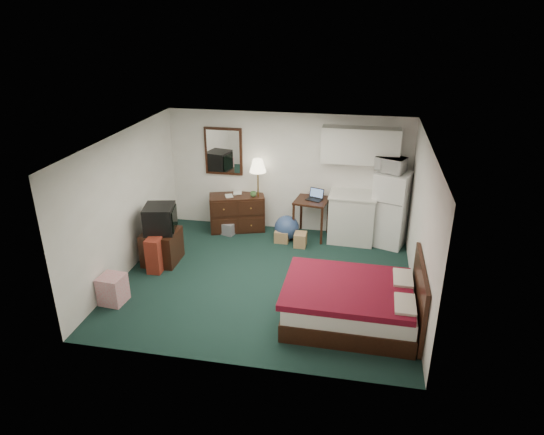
% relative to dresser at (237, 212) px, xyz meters
% --- Properties ---
extents(floor, '(5.00, 4.50, 0.01)m').
position_rel_dresser_xyz_m(floor, '(1.03, -1.98, -0.39)').
color(floor, black).
rests_on(floor, ground).
extents(ceiling, '(5.00, 4.50, 0.01)m').
position_rel_dresser_xyz_m(ceiling, '(1.03, -1.98, 2.11)').
color(ceiling, silver).
rests_on(ceiling, walls).
extents(walls, '(5.01, 4.51, 2.50)m').
position_rel_dresser_xyz_m(walls, '(1.03, -1.98, 0.86)').
color(walls, silver).
rests_on(walls, floor).
extents(mirror, '(0.80, 0.06, 1.00)m').
position_rel_dresser_xyz_m(mirror, '(-0.32, 0.24, 1.26)').
color(mirror, white).
rests_on(mirror, walls).
extents(upper_cabinets, '(1.50, 0.35, 0.70)m').
position_rel_dresser_xyz_m(upper_cabinets, '(2.48, 0.10, 1.56)').
color(upper_cabinets, silver).
rests_on(upper_cabinets, walls).
extents(headboard, '(0.06, 1.56, 1.00)m').
position_rel_dresser_xyz_m(headboard, '(3.49, -2.94, 0.16)').
color(headboard, '#331B10').
rests_on(headboard, walls).
extents(dresser, '(1.24, 0.84, 0.78)m').
position_rel_dresser_xyz_m(dresser, '(0.00, 0.00, 0.00)').
color(dresser, '#331B10').
rests_on(dresser, floor).
extents(floor_lamp, '(0.40, 0.40, 1.58)m').
position_rel_dresser_xyz_m(floor_lamp, '(0.46, 0.03, 0.40)').
color(floor_lamp, '#B37C34').
rests_on(floor_lamp, floor).
extents(desk, '(0.73, 0.73, 0.82)m').
position_rel_dresser_xyz_m(desk, '(1.59, -0.05, 0.02)').
color(desk, '#331B10').
rests_on(desk, floor).
extents(exercise_ball, '(0.64, 0.64, 0.50)m').
position_rel_dresser_xyz_m(exercise_ball, '(1.12, -0.27, -0.14)').
color(exercise_ball, navy).
rests_on(exercise_ball, floor).
extents(kitchen_counter, '(0.92, 0.72, 0.98)m').
position_rel_dresser_xyz_m(kitchen_counter, '(2.42, -0.07, 0.10)').
color(kitchen_counter, silver).
rests_on(kitchen_counter, floor).
extents(fridge, '(0.79, 0.79, 1.51)m').
position_rel_dresser_xyz_m(fridge, '(3.16, -0.10, 0.37)').
color(fridge, white).
rests_on(fridge, floor).
extents(bed, '(1.92, 1.51, 0.61)m').
position_rel_dresser_xyz_m(bed, '(2.51, -2.94, -0.08)').
color(bed, '#430418').
rests_on(bed, floor).
extents(tv_stand, '(0.62, 0.68, 0.61)m').
position_rel_dresser_xyz_m(tv_stand, '(-1.01, -1.67, -0.08)').
color(tv_stand, '#331B10').
rests_on(tv_stand, floor).
extents(suitcase, '(0.27, 0.41, 0.65)m').
position_rel_dresser_xyz_m(suitcase, '(-0.99, -2.01, -0.06)').
color(suitcase, '#5A1005').
rests_on(suitcase, floor).
extents(retail_box, '(0.41, 0.41, 0.47)m').
position_rel_dresser_xyz_m(retail_box, '(-1.25, -3.13, -0.15)').
color(retail_box, silver).
rests_on(retail_box, floor).
extents(file_bin, '(0.42, 0.36, 0.25)m').
position_rel_dresser_xyz_m(file_bin, '(-0.17, -0.25, -0.26)').
color(file_bin, gray).
rests_on(file_bin, floor).
extents(cardboard_box_a, '(0.29, 0.24, 0.24)m').
position_rel_dresser_xyz_m(cardboard_box_a, '(1.04, -0.42, -0.27)').
color(cardboard_box_a, '#9C7D4D').
rests_on(cardboard_box_a, floor).
extents(cardboard_box_b, '(0.24, 0.28, 0.28)m').
position_rel_dresser_xyz_m(cardboard_box_b, '(1.44, -0.55, -0.25)').
color(cardboard_box_b, '#9C7D4D').
rests_on(cardboard_box_b, floor).
extents(laptop, '(0.38, 0.34, 0.21)m').
position_rel_dresser_xyz_m(laptop, '(1.64, -0.06, 0.54)').
color(laptop, black).
rests_on(laptop, desk).
extents(crt_tv, '(0.65, 0.68, 0.50)m').
position_rel_dresser_xyz_m(crt_tv, '(-1.01, -1.65, 0.47)').
color(crt_tv, black).
rests_on(crt_tv, tv_stand).
extents(microwave, '(0.61, 0.49, 0.36)m').
position_rel_dresser_xyz_m(microwave, '(3.08, -0.09, 1.30)').
color(microwave, white).
rests_on(microwave, fridge).
extents(book_a, '(0.15, 0.08, 0.21)m').
position_rel_dresser_xyz_m(book_a, '(-0.21, -0.11, 0.50)').
color(book_a, '#9C7D4D').
rests_on(book_a, dresser).
extents(book_b, '(0.18, 0.06, 0.24)m').
position_rel_dresser_xyz_m(book_b, '(-0.10, 0.10, 0.51)').
color(book_b, '#9C7D4D').
rests_on(book_b, dresser).
extents(mug, '(0.15, 0.14, 0.13)m').
position_rel_dresser_xyz_m(mug, '(0.36, 0.01, 0.45)').
color(mug, '#4C7D41').
rests_on(mug, dresser).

